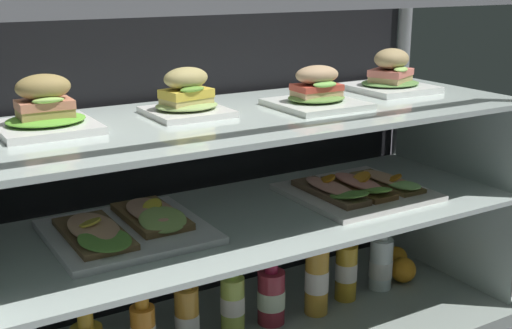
% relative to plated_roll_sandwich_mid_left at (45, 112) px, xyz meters
% --- Properties ---
extents(case_frame, '(1.43, 0.56, 0.89)m').
position_rel_plated_roll_sandwich_mid_left_xyz_m(case_frame, '(0.46, 0.08, -0.16)').
color(case_frame, gray).
rests_on(case_frame, ground).
extents(riser_lower_tier, '(1.35, 0.48, 0.30)m').
position_rel_plated_roll_sandwich_mid_left_xyz_m(riser_lower_tier, '(0.46, -0.06, -0.46)').
color(riser_lower_tier, silver).
rests_on(riser_lower_tier, case_base_deck).
extents(shelf_lower_glass, '(1.37, 0.50, 0.01)m').
position_rel_plated_roll_sandwich_mid_left_xyz_m(shelf_lower_glass, '(0.46, -0.06, -0.30)').
color(shelf_lower_glass, silver).
rests_on(shelf_lower_glass, riser_lower_tier).
extents(riser_upper_tier, '(1.35, 0.48, 0.24)m').
position_rel_plated_roll_sandwich_mid_left_xyz_m(riser_upper_tier, '(0.46, -0.06, -0.17)').
color(riser_upper_tier, silver).
rests_on(riser_upper_tier, shelf_lower_glass).
extents(shelf_upper_glass, '(1.37, 0.50, 0.01)m').
position_rel_plated_roll_sandwich_mid_left_xyz_m(shelf_upper_glass, '(0.46, -0.06, -0.05)').
color(shelf_upper_glass, silver).
rests_on(shelf_upper_glass, riser_upper_tier).
extents(plated_roll_sandwich_mid_left, '(0.19, 0.19, 0.12)m').
position_rel_plated_roll_sandwich_mid_left_xyz_m(plated_roll_sandwich_mid_left, '(0.00, 0.00, 0.00)').
color(plated_roll_sandwich_mid_left, white).
rests_on(plated_roll_sandwich_mid_left, shelf_upper_glass).
extents(plated_roll_sandwich_near_left_corner, '(0.17, 0.17, 0.11)m').
position_rel_plated_roll_sandwich_mid_left_xyz_m(plated_roll_sandwich_near_left_corner, '(0.31, -0.00, -0.00)').
color(plated_roll_sandwich_near_left_corner, white).
rests_on(plated_roll_sandwich_near_left_corner, shelf_upper_glass).
extents(plated_roll_sandwich_center, '(0.20, 0.20, 0.10)m').
position_rel_plated_roll_sandwich_mid_left_xyz_m(plated_roll_sandwich_center, '(0.62, -0.08, -0.01)').
color(plated_roll_sandwich_center, white).
rests_on(plated_roll_sandwich_center, shelf_upper_glass).
extents(plated_roll_sandwich_near_right_corner, '(0.20, 0.20, 0.12)m').
position_rel_plated_roll_sandwich_mid_left_xyz_m(plated_roll_sandwich_near_right_corner, '(0.93, 0.00, 0.00)').
color(plated_roll_sandwich_near_right_corner, white).
rests_on(plated_roll_sandwich_near_right_corner, shelf_upper_glass).
extents(open_sandwich_tray_center, '(0.34, 0.32, 0.06)m').
position_rel_plated_roll_sandwich_mid_left_xyz_m(open_sandwich_tray_center, '(0.15, -0.03, -0.27)').
color(open_sandwich_tray_center, white).
rests_on(open_sandwich_tray_center, shelf_lower_glass).
extents(open_sandwich_tray_mid_right, '(0.34, 0.32, 0.06)m').
position_rel_plated_roll_sandwich_mid_left_xyz_m(open_sandwich_tray_mid_right, '(0.77, -0.08, -0.27)').
color(open_sandwich_tray_mid_right, white).
rests_on(open_sandwich_tray_mid_right, shelf_lower_glass).
extents(juice_bottle_back_center, '(0.06, 0.06, 0.20)m').
position_rel_plated_roll_sandwich_mid_left_xyz_m(juice_bottle_back_center, '(0.29, -0.03, -0.53)').
color(juice_bottle_back_center, gold).
rests_on(juice_bottle_back_center, case_base_deck).
extents(juice_bottle_back_right, '(0.06, 0.06, 0.21)m').
position_rel_plated_roll_sandwich_mid_left_xyz_m(juice_bottle_back_right, '(0.41, -0.04, -0.52)').
color(juice_bottle_back_right, '#B5CA52').
rests_on(juice_bottle_back_right, case_base_deck).
extents(juice_bottle_front_middle, '(0.07, 0.07, 0.19)m').
position_rel_plated_roll_sandwich_mid_left_xyz_m(juice_bottle_front_middle, '(0.52, -0.04, -0.53)').
color(juice_bottle_front_middle, '#A22C3B').
rests_on(juice_bottle_front_middle, case_base_deck).
extents(juice_bottle_front_fourth, '(0.06, 0.06, 0.24)m').
position_rel_plated_roll_sandwich_mid_left_xyz_m(juice_bottle_front_fourth, '(0.65, -0.06, -0.51)').
color(juice_bottle_front_fourth, gold).
rests_on(juice_bottle_front_fourth, case_base_deck).
extents(juice_bottle_front_left_end, '(0.06, 0.06, 0.21)m').
position_rel_plated_roll_sandwich_mid_left_xyz_m(juice_bottle_front_left_end, '(0.77, -0.03, -0.52)').
color(juice_bottle_front_left_end, gold).
rests_on(juice_bottle_front_left_end, case_base_deck).
extents(juice_bottle_front_second, '(0.07, 0.07, 0.21)m').
position_rel_plated_roll_sandwich_mid_left_xyz_m(juice_bottle_front_second, '(0.90, -0.03, -0.53)').
color(juice_bottle_front_second, white).
rests_on(juice_bottle_front_second, case_base_deck).
extents(orange_fruit_beside_bottles, '(0.08, 0.08, 0.08)m').
position_rel_plated_roll_sandwich_mid_left_xyz_m(orange_fruit_beside_bottles, '(0.98, -0.04, -0.57)').
color(orange_fruit_beside_bottles, orange).
rests_on(orange_fruit_beside_bottles, case_base_deck).
extents(orange_fruit_near_left_post, '(0.07, 0.07, 0.07)m').
position_rel_plated_roll_sandwich_mid_left_xyz_m(orange_fruit_near_left_post, '(1.03, 0.04, -0.57)').
color(orange_fruit_near_left_post, orange).
rests_on(orange_fruit_near_left_post, case_base_deck).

